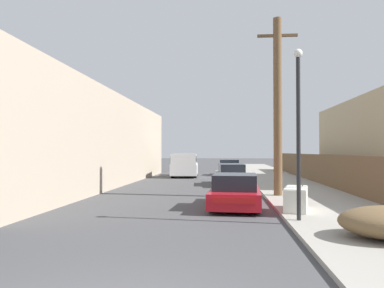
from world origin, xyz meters
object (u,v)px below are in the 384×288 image
street_lamp (298,121)px  utility_pole (278,105)px  car_parked_mid (231,175)px  pickup_truck (185,165)px  parked_sports_car_red (235,192)px  car_parked_far (230,168)px  discarded_fridge (296,199)px

street_lamp → utility_pole: bearing=87.6°
car_parked_mid → pickup_truck: (-3.70, 6.98, 0.32)m
parked_sports_car_red → car_parked_mid: car_parked_mid is taller
car_parked_mid → car_parked_far: bearing=85.1°
car_parked_far → utility_pole: size_ratio=0.51×
car_parked_far → parked_sports_car_red: bearing=-87.5°
car_parked_mid → street_lamp: size_ratio=0.96×
car_parked_mid → street_lamp: (1.77, -12.60, 2.36)m
parked_sports_car_red → car_parked_far: (0.01, 19.08, 0.07)m
utility_pole → street_lamp: utility_pole is taller
car_parked_mid → pickup_truck: 7.91m
discarded_fridge → parked_sports_car_red: 2.37m
parked_sports_car_red → street_lamp: (1.74, -3.12, 2.40)m
pickup_truck → utility_pole: size_ratio=0.68×
parked_sports_car_red → utility_pole: 5.14m
parked_sports_car_red → pickup_truck: 16.88m
parked_sports_car_red → pickup_truck: (-3.73, 16.46, 0.37)m
discarded_fridge → pickup_truck: size_ratio=0.34×
pickup_truck → parked_sports_car_red: bearing=99.5°
car_parked_far → car_parked_mid: bearing=-87.8°
discarded_fridge → car_parked_mid: 10.92m
parked_sports_car_red → car_parked_far: size_ratio=1.09×
car_parked_far → utility_pole: 16.56m
car_parked_far → utility_pole: utility_pole is taller
discarded_fridge → parked_sports_car_red: parked_sports_car_red is taller
pickup_truck → car_parked_mid: bearing=114.6°
utility_pole → car_parked_mid: bearing=107.5°
discarded_fridge → pickup_truck: 18.63m
parked_sports_car_red → car_parked_far: 19.08m
parked_sports_car_red → street_lamp: street_lamp is taller
discarded_fridge → parked_sports_car_red: size_ratio=0.42×
discarded_fridge → pickup_truck: pickup_truck is taller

